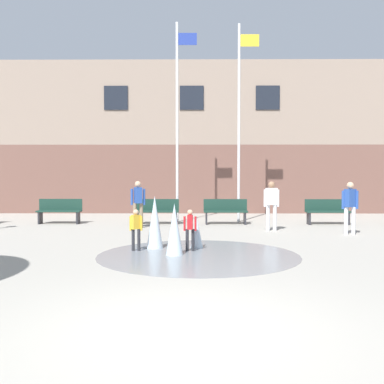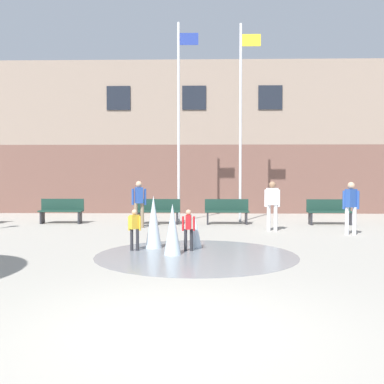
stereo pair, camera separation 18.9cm
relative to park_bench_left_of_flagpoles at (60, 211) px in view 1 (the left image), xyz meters
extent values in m
plane|color=#9E998E|center=(4.84, -11.29, -0.48)|extent=(100.00, 100.00, 0.00)
cube|color=brown|center=(4.84, 7.37, 1.12)|extent=(36.00, 6.00, 3.20)
cube|color=gray|center=(4.84, 7.37, 4.68)|extent=(36.00, 6.00, 3.91)
cube|color=#1E232D|center=(1.34, 4.35, 4.87)|extent=(1.10, 0.06, 1.10)
cube|color=#1E232D|center=(4.84, 4.35, 4.87)|extent=(1.10, 0.06, 1.10)
cube|color=#1E232D|center=(8.34, 4.35, 4.87)|extent=(1.10, 0.06, 1.10)
cylinder|color=gray|center=(5.08, -6.47, -0.48)|extent=(4.54, 4.54, 0.01)
cone|color=silver|center=(4.02, -5.52, 0.17)|extent=(0.41, 0.41, 1.29)
cone|color=silver|center=(5.05, -5.45, -0.11)|extent=(0.32, 0.32, 0.74)
cone|color=silver|center=(4.54, -6.43, 0.10)|extent=(0.39, 0.39, 1.16)
cube|color=#28282D|center=(-0.70, -0.06, -0.26)|extent=(0.06, 0.40, 0.44)
cube|color=#28282D|center=(0.70, -0.06, -0.26)|extent=(0.06, 0.40, 0.44)
cube|color=#19382D|center=(0.00, -0.06, -0.01)|extent=(1.60, 0.44, 0.05)
cube|color=#19382D|center=(0.00, 0.14, 0.22)|extent=(1.60, 0.04, 0.42)
cube|color=#28282D|center=(2.91, -0.18, -0.26)|extent=(0.06, 0.40, 0.44)
cube|color=#28282D|center=(4.31, -0.18, -0.26)|extent=(0.06, 0.40, 0.44)
cube|color=#19382D|center=(3.61, -0.18, -0.01)|extent=(1.60, 0.44, 0.05)
cube|color=#19382D|center=(3.61, 0.02, 0.22)|extent=(1.60, 0.04, 0.42)
cube|color=#28282D|center=(5.42, -0.18, -0.26)|extent=(0.06, 0.40, 0.44)
cube|color=#28282D|center=(6.82, -0.18, -0.26)|extent=(0.06, 0.40, 0.44)
cube|color=#19382D|center=(6.12, -0.18, -0.01)|extent=(1.60, 0.44, 0.05)
cube|color=#19382D|center=(6.12, 0.02, 0.22)|extent=(1.60, 0.04, 0.42)
cube|color=#28282D|center=(9.13, -0.23, -0.26)|extent=(0.06, 0.40, 0.44)
cube|color=#28282D|center=(10.53, -0.23, -0.26)|extent=(0.06, 0.40, 0.44)
cube|color=#19382D|center=(9.83, -0.23, -0.01)|extent=(1.60, 0.44, 0.05)
cube|color=#19382D|center=(9.83, -0.03, 0.22)|extent=(1.60, 0.04, 0.42)
cylinder|color=silver|center=(9.54, -3.02, -0.06)|extent=(0.12, 0.12, 0.84)
cylinder|color=silver|center=(9.76, -3.02, -0.06)|extent=(0.12, 0.12, 0.84)
cube|color=#284C9E|center=(9.65, -3.02, 0.63)|extent=(0.39, 0.36, 0.54)
sphere|color=tan|center=(9.65, -3.02, 1.01)|extent=(0.21, 0.21, 0.21)
cylinder|color=#284C9E|center=(9.44, -3.02, 0.58)|extent=(0.08, 0.08, 0.55)
cylinder|color=#284C9E|center=(9.86, -3.02, 0.58)|extent=(0.08, 0.08, 0.55)
cylinder|color=#89755B|center=(2.95, -1.27, -0.06)|extent=(0.12, 0.12, 0.84)
cylinder|color=#89755B|center=(3.17, -1.27, -0.06)|extent=(0.12, 0.12, 0.84)
cube|color=#284C9E|center=(3.06, -1.27, 0.63)|extent=(0.33, 0.39, 0.54)
sphere|color=tan|center=(3.06, -1.27, 1.01)|extent=(0.21, 0.21, 0.21)
cylinder|color=#284C9E|center=(2.85, -1.27, 0.58)|extent=(0.08, 0.08, 0.55)
cylinder|color=#284C9E|center=(3.27, -1.27, 0.58)|extent=(0.08, 0.08, 0.55)
cylinder|color=#28282D|center=(3.54, -5.89, -0.22)|extent=(0.07, 0.07, 0.52)
cylinder|color=#28282D|center=(3.67, -5.89, -0.22)|extent=(0.07, 0.07, 0.52)
cube|color=gold|center=(3.61, -5.89, 0.21)|extent=(0.24, 0.23, 0.33)
sphere|color=tan|center=(3.61, -5.89, 0.44)|extent=(0.13, 0.13, 0.13)
cylinder|color=gold|center=(3.48, -5.89, 0.17)|extent=(0.05, 0.05, 0.34)
cylinder|color=gold|center=(3.74, -5.89, 0.17)|extent=(0.05, 0.05, 0.34)
cylinder|color=#28282D|center=(4.82, -5.92, -0.22)|extent=(0.07, 0.07, 0.52)
cylinder|color=#28282D|center=(4.96, -5.92, -0.22)|extent=(0.07, 0.07, 0.52)
cube|color=red|center=(4.89, -5.92, 0.21)|extent=(0.13, 0.22, 0.33)
sphere|color=tan|center=(4.89, -5.92, 0.44)|extent=(0.13, 0.13, 0.13)
cylinder|color=red|center=(4.76, -5.92, 0.17)|extent=(0.05, 0.05, 0.34)
cylinder|color=red|center=(5.02, -5.92, 0.17)|extent=(0.05, 0.05, 0.34)
cylinder|color=silver|center=(7.35, -2.05, -0.06)|extent=(0.12, 0.12, 0.84)
cylinder|color=silver|center=(7.57, -2.05, -0.06)|extent=(0.12, 0.12, 0.84)
cube|color=white|center=(7.46, -2.05, 0.63)|extent=(0.38, 0.29, 0.54)
sphere|color=#997051|center=(7.46, -2.05, 1.01)|extent=(0.21, 0.21, 0.21)
cylinder|color=white|center=(7.25, -2.05, 0.58)|extent=(0.08, 0.08, 0.55)
cylinder|color=white|center=(7.67, -2.05, 0.58)|extent=(0.08, 0.08, 0.55)
cylinder|color=silver|center=(4.32, 0.67, 3.30)|extent=(0.10, 0.10, 7.56)
cube|color=#233893|center=(4.72, 0.67, 6.45)|extent=(0.70, 0.02, 0.45)
cylinder|color=silver|center=(6.67, 0.67, 3.27)|extent=(0.10, 0.10, 7.50)
cube|color=yellow|center=(7.07, 0.67, 6.39)|extent=(0.70, 0.02, 0.45)
camera|label=1|loc=(5.02, -16.48, 1.33)|focal=42.00mm
camera|label=2|loc=(5.21, -16.47, 1.33)|focal=42.00mm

